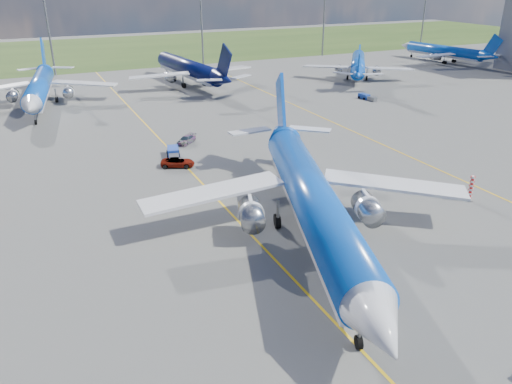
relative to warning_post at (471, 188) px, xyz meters
name	(u,v)px	position (x,y,z in m)	size (l,w,h in m)	color
ground	(308,294)	(-26.00, -8.00, -1.50)	(400.00, 400.00, 0.00)	#50504E
grass_strip	(77,52)	(-26.00, 142.00, -1.50)	(400.00, 80.00, 0.01)	#2D4719
taxiway_lines	(198,178)	(-25.83, 19.70, -1.49)	(60.25, 160.00, 0.02)	yellow
floodlight_masts	(129,21)	(-16.00, 102.00, 11.06)	(202.20, 0.50, 22.70)	slate
warning_post	(471,188)	(0.00, 0.00, 0.00)	(0.50, 0.50, 3.00)	red
bg_jet_nnw	(43,106)	(-41.25, 68.25, -1.50)	(31.24, 41.00, 10.74)	blue
bg_jet_n	(189,85)	(-8.64, 76.05, -1.50)	(31.87, 41.83, 10.96)	#070E3D
bg_jet_ne	(357,78)	(31.86, 66.22, -1.50)	(28.28, 37.11, 9.72)	blue
bg_jet_ene	(442,62)	(68.87, 75.56, -1.50)	(26.43, 34.69, 9.09)	blue
main_airliner	(311,239)	(-21.08, -0.25, -1.50)	(35.46, 46.55, 12.19)	blue
service_car_b	(178,162)	(-27.00, 24.64, -0.88)	(2.07, 4.48, 1.25)	#999999
service_car_c	(186,140)	(-22.84, 33.88, -0.92)	(1.62, 4.00, 1.16)	#999999
baggage_tug_w	(289,164)	(-13.63, 18.06, -0.93)	(2.00, 5.53, 1.21)	#17538F
baggage_tug_c	(173,154)	(-26.52, 28.29, -0.93)	(2.65, 5.56, 1.21)	#1C3EA9
baggage_tug_e	(367,97)	(19.85, 46.01, -1.03)	(1.79, 4.61, 1.01)	#1B3FA4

